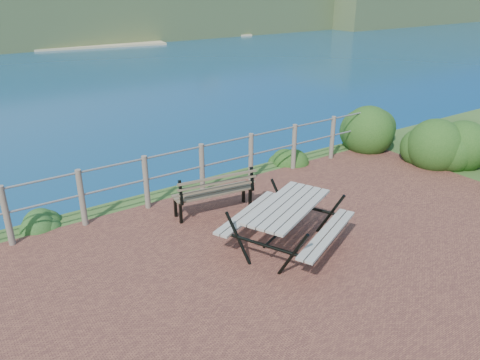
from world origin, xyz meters
The scene contains 8 objects.
ground centered at (0.00, 0.00, 0.00)m, with size 10.00×7.00×0.12m, color brown.
safety_railing centered at (0.00, 3.35, 0.57)m, with size 9.40×0.10×1.00m.
picnic_table centered at (0.05, 0.88, 0.46)m, with size 1.84×1.36×0.72m.
park_bench centered at (-0.25, 2.52, 0.54)m, with size 1.47×0.55×0.81m.
shrub_right_front centered at (5.26, 1.77, 0.00)m, with size 1.24×1.24×1.77m, color #133D12.
shrub_right_edge centered at (5.00, 3.48, 0.00)m, with size 1.26×1.26×1.79m, color #133D12.
shrub_lip_west centered at (-2.78, 3.78, 0.00)m, with size 0.72×0.72×0.45m, color #264C1C.
shrub_lip_east centered at (2.57, 3.81, 0.00)m, with size 0.74×0.74×0.47m, color #133D12.
Camera 1 is at (-4.08, -3.92, 3.83)m, focal length 35.00 mm.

